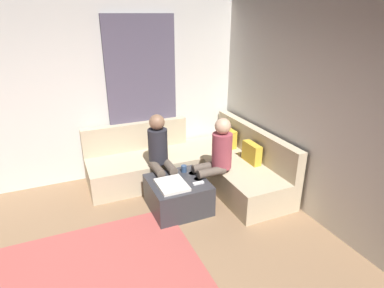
{
  "coord_description": "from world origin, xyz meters",
  "views": [
    {
      "loc": [
        2.07,
        0.01,
        2.5
      ],
      "look_at": [
        -1.63,
        1.63,
        0.85
      ],
      "focal_mm": 30.06,
      "sensor_mm": 36.0,
      "label": 1
    }
  ],
  "objects": [
    {
      "name": "game_remote",
      "position": [
        -1.29,
        1.57,
        0.43
      ],
      "size": [
        0.05,
        0.15,
        0.02
      ],
      "primitive_type": "cube",
      "color": "white",
      "rests_on": "ottoman"
    },
    {
      "name": "coffee_mug",
      "position": [
        -1.69,
        1.53,
        0.47
      ],
      "size": [
        0.08,
        0.08,
        0.1
      ],
      "primitive_type": "cylinder",
      "color": "#334C72",
      "rests_on": "ottoman"
    },
    {
      "name": "curtain_panel",
      "position": [
        -2.84,
        1.3,
        1.25
      ],
      "size": [
        0.06,
        1.1,
        2.5
      ],
      "primitive_type": "cube",
      "color": "#595166",
      "rests_on": "ground_plane"
    },
    {
      "name": "wall_left",
      "position": [
        -2.94,
        0.0,
        1.35
      ],
      "size": [
        0.12,
        6.0,
        2.7
      ],
      "primitive_type": "cube",
      "color": "silver",
      "rests_on": "ground_plane"
    },
    {
      "name": "ottoman",
      "position": [
        -1.47,
        1.35,
        0.21
      ],
      "size": [
        0.76,
        0.76,
        0.42
      ],
      "primitive_type": "cube",
      "color": "#333338",
      "rests_on": "ground_plane"
    },
    {
      "name": "wall_back",
      "position": [
        0.0,
        2.94,
        1.35
      ],
      "size": [
        6.0,
        0.12,
        2.7
      ],
      "primitive_type": "cube",
      "color": "silver",
      "rests_on": "ground_plane"
    },
    {
      "name": "folded_blanket",
      "position": [
        -1.37,
        1.23,
        0.44
      ],
      "size": [
        0.44,
        0.36,
        0.04
      ],
      "primitive_type": "cube",
      "color": "white",
      "rests_on": "ottoman"
    },
    {
      "name": "person_on_couch_back",
      "position": [
        -1.51,
        1.93,
        0.66
      ],
      "size": [
        0.3,
        0.6,
        1.2
      ],
      "rotation": [
        0.0,
        0.0,
        3.14
      ],
      "color": "brown",
      "rests_on": "ground_plane"
    },
    {
      "name": "person_on_couch_side",
      "position": [
        -1.93,
        1.27,
        0.66
      ],
      "size": [
        0.6,
        0.3,
        1.2
      ],
      "rotation": [
        0.0,
        0.0,
        -1.57
      ],
      "color": "brown",
      "rests_on": "ground_plane"
    },
    {
      "name": "sectional_couch",
      "position": [
        -2.08,
        1.88,
        0.28
      ],
      "size": [
        2.1,
        2.55,
        0.87
      ],
      "color": "#C6B593",
      "rests_on": "ground_plane"
    }
  ]
}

